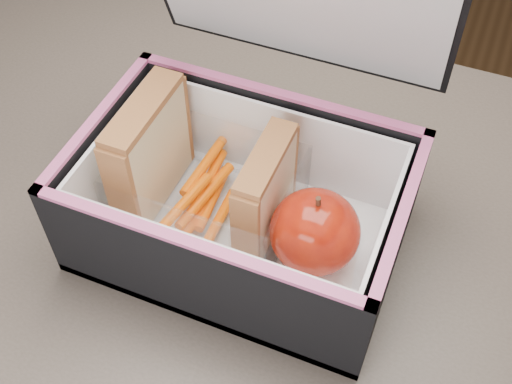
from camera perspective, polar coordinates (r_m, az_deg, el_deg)
kitchen_table at (r=0.66m, az=-0.46°, el=-13.39°), size 1.20×0.80×0.75m
lunch_bag at (r=0.57m, az=-1.14°, el=-0.25°), size 0.29×0.25×0.28m
plastic_tub at (r=0.60m, az=-4.30°, el=0.33°), size 0.16×0.12×0.07m
sandwich_left at (r=0.60m, az=-9.44°, el=3.55°), size 0.03×0.10×0.11m
sandwich_right at (r=0.57m, az=0.84°, el=-0.10°), size 0.03×0.09×0.10m
carrot_sticks at (r=0.61m, az=-4.64°, el=-0.50°), size 0.05×0.13×0.03m
paper_napkin at (r=0.59m, az=5.65°, el=-5.37°), size 0.08×0.08×0.01m
red_apple at (r=0.56m, az=5.25°, el=-3.53°), size 0.08×0.08×0.08m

